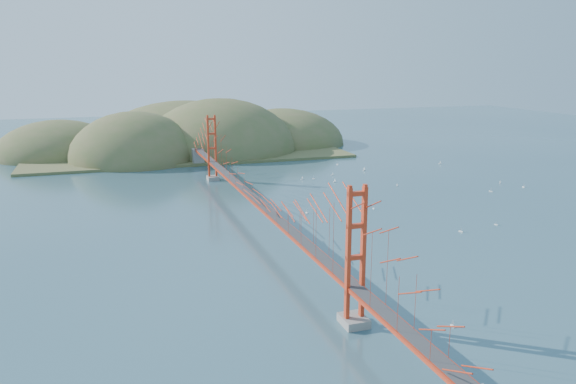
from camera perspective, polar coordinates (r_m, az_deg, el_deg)
name	(u,v)px	position (r m, az deg, el deg)	size (l,w,h in m)	color
ground	(257,225)	(73.73, -3.19, -3.37)	(320.00, 320.00, 0.00)	#325564
bridge	(256,172)	(72.22, -3.30, 2.01)	(2.20, 94.40, 12.00)	gray
far_headlands	(192,148)	(139.89, -9.73, 4.38)	(84.00, 58.00, 25.00)	brown
sailboat_16	(314,178)	(102.18, 2.62, 1.41)	(0.58, 0.58, 0.61)	white
sailboat_14	(374,208)	(82.39, 8.70, -1.62)	(0.40, 0.48, 0.55)	white
sailboat_3	(302,179)	(101.48, 1.45, 1.34)	(0.57, 0.52, 0.65)	white
sailboat_0	(307,212)	(79.17, 1.91, -2.07)	(0.53, 0.62, 0.72)	white
sailboat_8	(364,170)	(111.05, 7.75, 2.26)	(0.66, 0.66, 0.74)	white
sailboat_9	(500,183)	(105.23, 20.74, 0.90)	(0.54, 0.54, 0.56)	white
sailboat_4	(397,185)	(97.94, 11.02, 0.66)	(0.62, 0.62, 0.64)	white
sailboat_5	(524,187)	(103.33, 22.83, 0.51)	(0.53, 0.61, 0.69)	white
sailboat_1	(496,224)	(78.45, 20.39, -3.07)	(0.51, 0.51, 0.56)	white
sailboat_7	(333,174)	(105.78, 4.56, 1.79)	(0.53, 0.48, 0.60)	white
sailboat_15	(338,164)	(116.41, 5.06, 2.83)	(0.49, 0.60, 0.70)	white
sailboat_17	(440,163)	(121.21, 15.21, 2.84)	(0.63, 0.52, 0.73)	white
sailboat_11	(491,191)	(97.98, 19.92, 0.12)	(0.68, 0.68, 0.73)	white
sailboat_10	(453,325)	(48.52, 16.40, -12.84)	(0.42, 0.51, 0.58)	white
sailboat_6	(461,231)	(73.91, 17.16, -3.79)	(0.61, 0.63, 0.71)	white
sailboat_12	(335,181)	(99.83, 4.78, 1.10)	(0.57, 0.51, 0.65)	white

